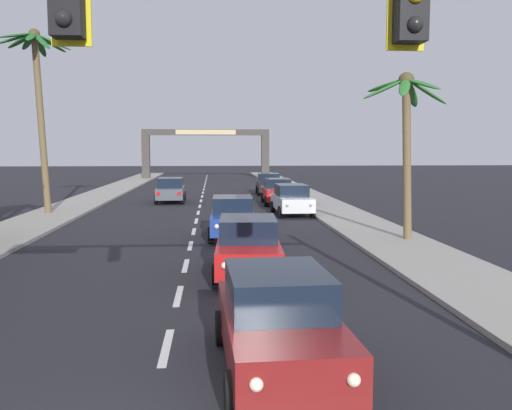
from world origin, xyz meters
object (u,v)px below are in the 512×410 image
sedan_fifth_in_queue (233,217)px  sedan_oncoming_far (171,190)px  traffic_signal_mast (413,46)px  town_gateway_arch (206,146)px  sedan_third_in_queue (248,246)px  palm_left_third (37,83)px  sedan_lead_at_stop_bar (278,321)px  palm_right_second (406,119)px  sedan_parked_nearest_kerb (277,191)px  sedan_parked_far_kerb (269,184)px  sedan_parked_mid_kerb (292,199)px

sedan_fifth_in_queue → sedan_oncoming_far: same height
traffic_signal_mast → town_gateway_arch: (-3.06, 60.74, -0.88)m
sedan_third_in_queue → palm_left_third: bearing=124.0°
sedan_lead_at_stop_bar → palm_left_third: 25.55m
sedan_lead_at_stop_bar → sedan_fifth_in_queue: size_ratio=1.00×
sedan_lead_at_stop_bar → sedan_third_in_queue: bearing=90.6°
sedan_lead_at_stop_bar → palm_right_second: size_ratio=0.69×
sedan_fifth_in_queue → sedan_parked_nearest_kerb: 13.94m
palm_right_second → town_gateway_arch: palm_right_second is taller
sedan_oncoming_far → town_gateway_arch: size_ratio=0.30×
palm_left_third → sedan_parked_far_kerb: bearing=42.7°
sedan_fifth_in_queue → sedan_parked_nearest_kerb: same height
sedan_lead_at_stop_bar → sedan_third_in_queue: size_ratio=1.00×
sedan_third_in_queue → palm_right_second: palm_right_second is taller
sedan_fifth_in_queue → town_gateway_arch: 44.02m
traffic_signal_mast → palm_right_second: bearing=70.9°
sedan_parked_mid_kerb → town_gateway_arch: town_gateway_arch is taller
traffic_signal_mast → sedan_third_in_queue: (-1.19, 9.85, -3.92)m
sedan_lead_at_stop_bar → sedan_oncoming_far: 29.50m
sedan_parked_nearest_kerb → palm_right_second: 16.10m
palm_left_third → sedan_fifth_in_queue: bearing=-39.6°
sedan_lead_at_stop_bar → sedan_parked_far_kerb: (3.30, 35.11, 0.00)m
sedan_fifth_in_queue → sedan_parked_mid_kerb: same height
palm_right_second → sedan_oncoming_far: bearing=121.3°
palm_left_third → town_gateway_arch: 36.62m
traffic_signal_mast → sedan_third_in_queue: traffic_signal_mast is taller
traffic_signal_mast → sedan_oncoming_far: traffic_signal_mast is taller
sedan_parked_mid_kerb → sedan_parked_far_kerb: bearing=89.8°
traffic_signal_mast → sedan_parked_far_kerb: size_ratio=2.44×
sedan_lead_at_stop_bar → sedan_third_in_queue: (-0.07, 7.01, 0.00)m
sedan_third_in_queue → town_gateway_arch: size_ratio=0.30×
sedan_parked_mid_kerb → sedan_parked_far_kerb: size_ratio=1.00×
sedan_oncoming_far → sedan_parked_nearest_kerb: same height
sedan_oncoming_far → sedan_parked_far_kerb: bearing=39.0°
sedan_parked_nearest_kerb → town_gateway_arch: 30.93m
sedan_parked_far_kerb → town_gateway_arch: bearing=102.9°
sedan_oncoming_far → palm_right_second: (10.30, -16.97, 3.92)m
sedan_lead_at_stop_bar → sedan_parked_nearest_kerb: (3.13, 27.54, 0.00)m
palm_left_third → sedan_oncoming_far: bearing=46.3°
traffic_signal_mast → sedan_third_in_queue: bearing=96.9°
palm_left_third → town_gateway_arch: palm_left_third is taller
sedan_fifth_in_queue → palm_left_third: 14.64m
traffic_signal_mast → sedan_parked_far_kerb: traffic_signal_mast is taller
sedan_third_in_queue → sedan_fifth_in_queue: bearing=91.7°
traffic_signal_mast → palm_right_second: 15.98m
sedan_lead_at_stop_bar → sedan_fifth_in_queue: 14.03m
sedan_parked_nearest_kerb → traffic_signal_mast: bearing=-93.8°
sedan_parked_nearest_kerb → town_gateway_arch: (-5.07, 30.36, 3.04)m
town_gateway_arch → sedan_parked_far_kerb: bearing=-77.1°
traffic_signal_mast → sedan_lead_at_stop_bar: traffic_signal_mast is taller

